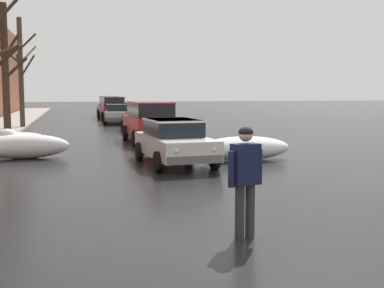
{
  "coord_description": "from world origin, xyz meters",
  "views": [
    {
      "loc": [
        -1.67,
        -7.37,
        2.32
      ],
      "look_at": [
        1.46,
        6.02,
        0.85
      ],
      "focal_mm": 47.03,
      "sensor_mm": 36.0,
      "label": 1
    }
  ],
  "objects_px": {
    "sedan_white_approaching_near_lane": "(174,141)",
    "suv_maroon_queued_behind_truck": "(112,107)",
    "bare_tree_mid_block": "(4,65)",
    "bare_tree_far_down_block": "(21,70)",
    "sedan_darkblue_parked_kerbside_mid": "(139,118)",
    "pedestrian_with_coffee": "(245,173)",
    "suv_red_parked_kerbside_close": "(150,120)",
    "suv_grey_at_far_intersection": "(109,105)",
    "sedan_silver_parked_far_down_block": "(118,113)"
  },
  "relations": [
    {
      "from": "bare_tree_mid_block",
      "to": "sedan_white_approaching_near_lane",
      "type": "distance_m",
      "value": 11.51
    },
    {
      "from": "sedan_darkblue_parked_kerbside_mid",
      "to": "sedan_silver_parked_far_down_block",
      "type": "relative_size",
      "value": 1.04
    },
    {
      "from": "bare_tree_mid_block",
      "to": "suv_red_parked_kerbside_close",
      "type": "height_order",
      "value": "bare_tree_mid_block"
    },
    {
      "from": "bare_tree_far_down_block",
      "to": "suv_red_parked_kerbside_close",
      "type": "height_order",
      "value": "bare_tree_far_down_block"
    },
    {
      "from": "sedan_silver_parked_far_down_block",
      "to": "pedestrian_with_coffee",
      "type": "relative_size",
      "value": 2.29
    },
    {
      "from": "bare_tree_far_down_block",
      "to": "pedestrian_with_coffee",
      "type": "xyz_separation_m",
      "value": [
        5.62,
        -24.51,
        -2.49
      ]
    },
    {
      "from": "suv_maroon_queued_behind_truck",
      "to": "suv_red_parked_kerbside_close",
      "type": "bearing_deg",
      "value": -88.94
    },
    {
      "from": "sedan_darkblue_parked_kerbside_mid",
      "to": "suv_maroon_queued_behind_truck",
      "type": "height_order",
      "value": "suv_maroon_queued_behind_truck"
    },
    {
      "from": "bare_tree_far_down_block",
      "to": "suv_grey_at_far_intersection",
      "type": "bearing_deg",
      "value": 67.44
    },
    {
      "from": "bare_tree_mid_block",
      "to": "bare_tree_far_down_block",
      "type": "xyz_separation_m",
      "value": [
        0.07,
        7.07,
        0.01
      ]
    },
    {
      "from": "suv_red_parked_kerbside_close",
      "to": "suv_grey_at_far_intersection",
      "type": "height_order",
      "value": "same"
    },
    {
      "from": "sedan_white_approaching_near_lane",
      "to": "pedestrian_with_coffee",
      "type": "relative_size",
      "value": 2.46
    },
    {
      "from": "suv_red_parked_kerbside_close",
      "to": "sedan_white_approaching_near_lane",
      "type": "bearing_deg",
      "value": -92.25
    },
    {
      "from": "suv_grey_at_far_intersection",
      "to": "bare_tree_mid_block",
      "type": "bearing_deg",
      "value": -105.86
    },
    {
      "from": "sedan_silver_parked_far_down_block",
      "to": "suv_maroon_queued_behind_truck",
      "type": "xyz_separation_m",
      "value": [
        -0.01,
        5.48,
        0.24
      ]
    },
    {
      "from": "bare_tree_mid_block",
      "to": "suv_maroon_queued_behind_truck",
      "type": "height_order",
      "value": "bare_tree_mid_block"
    },
    {
      "from": "sedan_white_approaching_near_lane",
      "to": "suv_maroon_queued_behind_truck",
      "type": "relative_size",
      "value": 0.91
    },
    {
      "from": "bare_tree_mid_block",
      "to": "suv_maroon_queued_behind_truck",
      "type": "distance_m",
      "value": 17.45
    },
    {
      "from": "bare_tree_far_down_block",
      "to": "pedestrian_with_coffee",
      "type": "height_order",
      "value": "bare_tree_far_down_block"
    },
    {
      "from": "bare_tree_far_down_block",
      "to": "suv_red_parked_kerbside_close",
      "type": "relative_size",
      "value": 1.39
    },
    {
      "from": "sedan_silver_parked_far_down_block",
      "to": "suv_grey_at_far_intersection",
      "type": "bearing_deg",
      "value": 89.38
    },
    {
      "from": "suv_grey_at_far_intersection",
      "to": "sedan_silver_parked_far_down_block",
      "type": "bearing_deg",
      "value": -90.62
    },
    {
      "from": "suv_red_parked_kerbside_close",
      "to": "pedestrian_with_coffee",
      "type": "bearing_deg",
      "value": -92.8
    },
    {
      "from": "sedan_white_approaching_near_lane",
      "to": "suv_red_parked_kerbside_close",
      "type": "distance_m",
      "value": 6.93
    },
    {
      "from": "bare_tree_mid_block",
      "to": "sedan_silver_parked_far_down_block",
      "type": "bearing_deg",
      "value": 60.29
    },
    {
      "from": "sedan_white_approaching_near_lane",
      "to": "pedestrian_with_coffee",
      "type": "distance_m",
      "value": 8.12
    },
    {
      "from": "bare_tree_mid_block",
      "to": "bare_tree_far_down_block",
      "type": "height_order",
      "value": "bare_tree_mid_block"
    },
    {
      "from": "suv_maroon_queued_behind_truck",
      "to": "pedestrian_with_coffee",
      "type": "height_order",
      "value": "suv_maroon_queued_behind_truck"
    },
    {
      "from": "pedestrian_with_coffee",
      "to": "sedan_white_approaching_near_lane",
      "type": "bearing_deg",
      "value": 86.73
    },
    {
      "from": "sedan_silver_parked_far_down_block",
      "to": "suv_maroon_queued_behind_truck",
      "type": "bearing_deg",
      "value": 90.13
    },
    {
      "from": "sedan_darkblue_parked_kerbside_mid",
      "to": "bare_tree_far_down_block",
      "type": "bearing_deg",
      "value": 153.57
    },
    {
      "from": "bare_tree_mid_block",
      "to": "bare_tree_far_down_block",
      "type": "bearing_deg",
      "value": 89.45
    },
    {
      "from": "suv_red_parked_kerbside_close",
      "to": "suv_grey_at_far_intersection",
      "type": "relative_size",
      "value": 1.02
    },
    {
      "from": "bare_tree_mid_block",
      "to": "sedan_darkblue_parked_kerbside_mid",
      "type": "height_order",
      "value": "bare_tree_mid_block"
    },
    {
      "from": "sedan_white_approaching_near_lane",
      "to": "bare_tree_mid_block",
      "type": "bearing_deg",
      "value": 123.38
    },
    {
      "from": "sedan_darkblue_parked_kerbside_mid",
      "to": "suv_grey_at_far_intersection",
      "type": "relative_size",
      "value": 0.89
    },
    {
      "from": "bare_tree_far_down_block",
      "to": "sedan_white_approaching_near_lane",
      "type": "xyz_separation_m",
      "value": [
        6.08,
        -16.41,
        -2.77
      ]
    },
    {
      "from": "sedan_silver_parked_far_down_block",
      "to": "bare_tree_far_down_block",
      "type": "bearing_deg",
      "value": -149.12
    },
    {
      "from": "sedan_darkblue_parked_kerbside_mid",
      "to": "suv_maroon_queued_behind_truck",
      "type": "xyz_separation_m",
      "value": [
        -0.63,
        12.38,
        0.24
      ]
    },
    {
      "from": "pedestrian_with_coffee",
      "to": "sedan_darkblue_parked_kerbside_mid",
      "type": "bearing_deg",
      "value": 87.25
    },
    {
      "from": "suv_red_parked_kerbside_close",
      "to": "bare_tree_mid_block",
      "type": "bearing_deg",
      "value": 159.45
    },
    {
      "from": "sedan_white_approaching_near_lane",
      "to": "sedan_darkblue_parked_kerbside_mid",
      "type": "relative_size",
      "value": 1.04
    },
    {
      "from": "bare_tree_far_down_block",
      "to": "suv_red_parked_kerbside_close",
      "type": "bearing_deg",
      "value": -56.17
    },
    {
      "from": "bare_tree_mid_block",
      "to": "suv_grey_at_far_intersection",
      "type": "xyz_separation_m",
      "value": [
        6.21,
        21.86,
        -2.52
      ]
    },
    {
      "from": "sedan_white_approaching_near_lane",
      "to": "suv_red_parked_kerbside_close",
      "type": "xyz_separation_m",
      "value": [
        0.27,
        6.93,
        0.24
      ]
    },
    {
      "from": "bare_tree_far_down_block",
      "to": "pedestrian_with_coffee",
      "type": "bearing_deg",
      "value": -77.09
    },
    {
      "from": "sedan_darkblue_parked_kerbside_mid",
      "to": "sedan_white_approaching_near_lane",
      "type": "bearing_deg",
      "value": -92.43
    },
    {
      "from": "bare_tree_far_down_block",
      "to": "pedestrian_with_coffee",
      "type": "relative_size",
      "value": 3.77
    },
    {
      "from": "bare_tree_mid_block",
      "to": "suv_maroon_queued_behind_truck",
      "type": "relative_size",
      "value": 1.39
    },
    {
      "from": "bare_tree_far_down_block",
      "to": "sedan_white_approaching_near_lane",
      "type": "distance_m",
      "value": 17.72
    }
  ]
}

